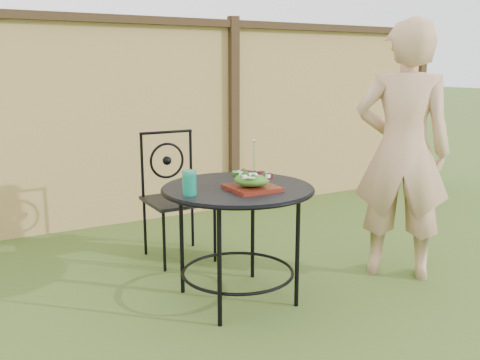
{
  "coord_description": "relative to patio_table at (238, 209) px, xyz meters",
  "views": [
    {
      "loc": [
        -1.26,
        -2.53,
        1.43
      ],
      "look_at": [
        0.3,
        0.25,
        0.75
      ],
      "focal_mm": 40.0,
      "sensor_mm": 36.0,
      "label": 1
    }
  ],
  "objects": [
    {
      "name": "fork",
      "position": [
        0.04,
        -0.12,
        0.33
      ],
      "size": [
        0.01,
        0.01,
        0.18
      ],
      "primitive_type": "cylinder",
      "color": "silver",
      "rests_on": "salad"
    },
    {
      "name": "salad_plate",
      "position": [
        0.03,
        -0.12,
        0.15
      ],
      "size": [
        0.27,
        0.27,
        0.02
      ],
      "primitive_type": "cube",
      "color": "#4C0A0E",
      "rests_on": "patio_table"
    },
    {
      "name": "patio_chair",
      "position": [
        -0.03,
        0.92,
        -0.08
      ],
      "size": [
        0.46,
        0.46,
        0.95
      ],
      "color": "black",
      "rests_on": "ground"
    },
    {
      "name": "diner",
      "position": [
        1.17,
        -0.18,
        0.28
      ],
      "size": [
        0.75,
        0.74,
        1.74
      ],
      "primitive_type": "imported",
      "rotation": [
        0.0,
        0.0,
        2.38
      ],
      "color": "tan",
      "rests_on": "ground"
    },
    {
      "name": "patio_table",
      "position": [
        0.0,
        0.0,
        0.0
      ],
      "size": [
        0.92,
        0.92,
        0.72
      ],
      "color": "black",
      "rests_on": "ground"
    },
    {
      "name": "salad",
      "position": [
        0.03,
        -0.12,
        0.2
      ],
      "size": [
        0.21,
        0.21,
        0.08
      ],
      "primitive_type": "ellipsoid",
      "color": "#235614",
      "rests_on": "salad_plate"
    },
    {
      "name": "fence",
      "position": [
        -0.26,
        1.99,
        0.36
      ],
      "size": [
        8.0,
        0.12,
        1.9
      ],
      "color": "tan",
      "rests_on": "ground"
    },
    {
      "name": "drinking_glass",
      "position": [
        -0.34,
        -0.05,
        0.21
      ],
      "size": [
        0.08,
        0.08,
        0.14
      ],
      "primitive_type": "cylinder",
      "color": "#0B8366",
      "rests_on": "patio_table"
    },
    {
      "name": "ground",
      "position": [
        -0.26,
        -0.2,
        -0.59
      ],
      "size": [
        60.0,
        60.0,
        0.0
      ],
      "primitive_type": "plane",
      "color": "#2D4B18",
      "rests_on": "ground"
    }
  ]
}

